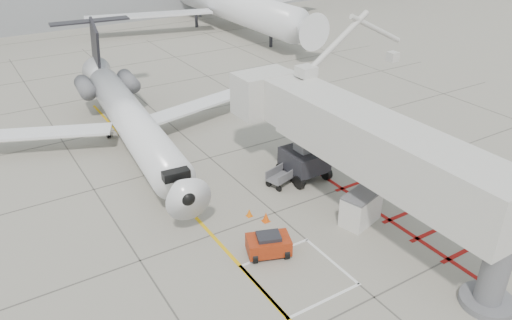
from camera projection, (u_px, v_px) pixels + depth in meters
ground_plane at (318, 250)px, 25.33m from camera, size 260.00×260.00×0.00m
regional_jet at (137, 112)px, 32.54m from camera, size 23.46×28.48×7.00m
jet_bridge at (383, 161)px, 25.28m from camera, size 9.66×20.30×8.11m
pushback_tug at (268, 244)px, 24.77m from camera, size 2.47×2.00×1.25m
baggage_cart at (281, 177)px, 30.85m from camera, size 1.98×1.53×1.11m
ground_power_unit at (361, 208)px, 27.13m from camera, size 2.55×1.89×1.80m
cone_nose at (266, 217)px, 27.46m from camera, size 0.41×0.41×0.57m
cone_side at (249, 213)px, 27.93m from camera, size 0.33×0.33×0.46m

